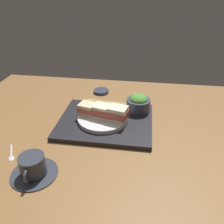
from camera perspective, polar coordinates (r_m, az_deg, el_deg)
The scene contains 11 objects.
ground_plane at distance 91.03cm, azimuth -0.10°, elevation -5.25°, with size 140.00×100.00×3.00cm, color brown.
serving_tray at distance 93.69cm, azimuth -1.60°, elevation -2.34°, with size 37.33×30.72×1.80cm, color black.
sandwich_plate at distance 92.37cm, azimuth -2.30°, elevation -1.63°, with size 20.13×20.13×1.61cm, color silver.
sandwich_near at distance 88.30cm, azimuth 1.40°, elevation -0.43°, with size 8.79×7.73×5.80cm.
sandwich_middle at distance 90.61cm, azimuth -2.35°, elevation 0.20°, with size 8.70×7.57×5.19cm.
sandwich_far at distance 93.31cm, azimuth -5.89°, elevation 0.78°, with size 8.70×7.55×4.57cm.
salad_bowl at distance 98.41cm, azimuth 6.55°, elevation 2.16°, with size 10.11×10.11×7.48cm.
chopsticks_pair at distance 105.15cm, azimuth -1.09°, elevation 2.37°, with size 20.18×3.89×0.70cm.
coffee_cup at distance 73.94cm, azimuth -19.07°, elevation -12.85°, with size 14.20×14.20×6.79cm.
small_sauce_dish at distance 119.45cm, azimuth -2.71°, elevation 5.18°, with size 7.79×7.79×1.46cm, color #33384C.
teaspoon at distance 84.72cm, azimuth -23.82°, elevation -9.90°, with size 5.38×8.49×0.80cm.
Camera 1 is at (-10.90, 73.17, 51.56)cm, focal length 36.76 mm.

